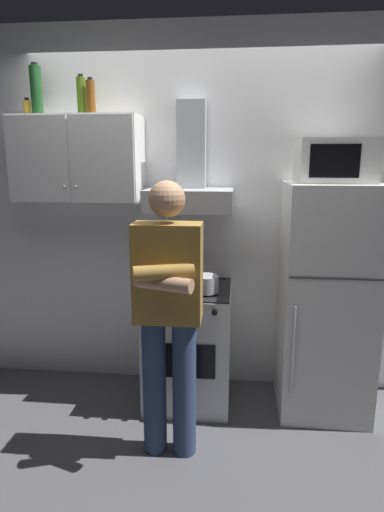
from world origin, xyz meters
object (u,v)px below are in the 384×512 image
Objects in this scene: range_hood at (190,182)px; bottle_wine_green at (36,91)px; cooking_pot at (206,284)px; refrigerator at (325,301)px; upper_cabinet at (78,159)px; microwave at (335,161)px; bottle_olive_oil at (82,96)px; person_standing at (168,312)px; stove_oven at (189,344)px; bottle_spice_jar at (27,108)px; bottle_beer_brown at (91,97)px.

bottle_wine_green is at bearing 179.43° from range_hood.
refrigerator is at bearing 8.32° from cooking_pot.
upper_cabinet is 1.88× the size of microwave.
range_hood is 0.72m from cooking_pot.
bottle_olive_oil is at bearing 1.08° from bottle_wine_green.
person_standing is (-0.05, -0.73, -0.70)m from range_hood.
bottle_olive_oil is (-1.71, 0.12, 0.44)m from microwave.
bottle_wine_green is (-2.03, 0.12, 0.48)m from microwave.
bottle_wine_green is (-1.08, 0.14, 1.78)m from stove_oven.
bottle_spice_jar is (-1.11, 0.76, 1.20)m from person_standing.
microwave is (0.95, -0.11, 0.14)m from range_hood.
refrigerator is 2.20m from bottle_olive_oil.
bottle_olive_oil is (-0.89, 0.26, 1.25)m from cooking_pot.
bottle_wine_green is 1.29× the size of bottle_olive_oil.
range_hood is 1.01m from person_standing.
microwave is 0.29× the size of person_standing.
bottle_spice_jar is 0.41m from bottle_olive_oil.
cooking_pot is (0.13, -0.25, -0.67)m from range_hood.
upper_cabinet is at bearing -4.28° from bottle_spice_jar.
microwave is at bearing -3.33° from bottle_wine_green.
cooking_pot is 1.78m from bottle_wine_green.
bottle_beer_brown reaches higher than range_hood.
microwave is 1.16m from cooking_pot.
microwave is 3.88× the size of bottle_spice_jar.
cooking_pot is (0.93, -0.24, -0.82)m from upper_cabinet.
microwave is at bearing 1.15° from stove_oven.
refrigerator is 12.92× the size of bottle_spice_jar.
microwave is at bearing -3.61° from bottle_spice_jar.
bottle_spice_jar reaches higher than person_standing.
bottle_beer_brown is at bearing 131.33° from person_standing.
bottle_olive_oil is at bearing 23.07° from upper_cabinet.
person_standing is at bearing -148.00° from microwave.
range_hood is (0.80, 0.00, -0.15)m from upper_cabinet.
bottle_wine_green is at bearing -178.92° from bottle_olive_oil.
bottle_wine_green is at bearing 176.15° from refrigerator.
bottle_olive_oil is (-0.71, 0.75, 1.28)m from person_standing.
range_hood is 0.95m from bottle_olive_oil.
refrigerator is at bearing 31.23° from person_standing.
bottle_olive_oil reaches higher than bottle_beer_brown.
bottle_spice_jar is (-0.36, 0.03, 0.36)m from upper_cabinet.
bottle_spice_jar is at bearing 175.89° from refrigerator.
bottle_spice_jar reaches higher than microwave.
bottle_olive_oil reaches higher than microwave.
stove_oven is 3.60× the size of bottle_beer_brown.
microwave is 2.09m from bottle_wine_green.
microwave is at bearing -6.46° from range_hood.
upper_cabinet is 1.26m from cooking_pot.
stove_oven is at bearing -7.48° from bottle_spice_jar.
refrigerator is 5.85× the size of cooking_pot.
refrigerator is at bearing -4.77° from bottle_olive_oil.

